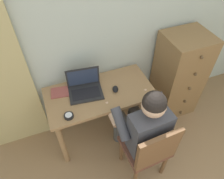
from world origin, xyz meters
name	(u,v)px	position (x,y,z in m)	size (l,w,h in m)	color
wall_back	(114,26)	(0.00, 2.20, 1.25)	(4.80, 0.05, 2.50)	silver
desk	(100,100)	(-0.30, 1.85, 0.61)	(1.12, 0.56, 0.74)	#9E754C
dresser	(178,76)	(0.75, 1.91, 0.57)	(0.51, 0.48, 1.13)	olive
chair	(149,149)	(-0.03, 1.19, 0.49)	(0.44, 0.42, 0.88)	brown
person_seated	(142,124)	(-0.04, 1.38, 0.67)	(0.54, 0.60, 1.20)	#4C4C4C
laptop	(85,88)	(-0.43, 1.92, 0.79)	(0.37, 0.29, 0.24)	#232326
computer_mouse	(115,89)	(-0.13, 1.82, 0.75)	(0.06, 0.10, 0.03)	black
desk_clock	(69,116)	(-0.67, 1.66, 0.75)	(0.09, 0.09, 0.03)	black
notebook_pad	(61,92)	(-0.67, 1.99, 0.74)	(0.21, 0.15, 0.01)	#994742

